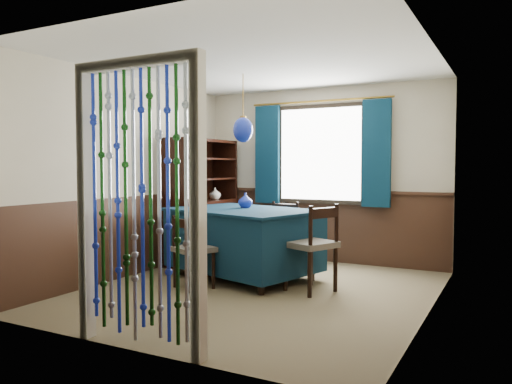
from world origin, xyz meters
The scene contains 22 objects.
floor centered at (0.00, 0.00, 0.00)m, with size 4.00×4.00×0.00m, color brown.
ceiling centered at (0.00, 0.00, 2.50)m, with size 4.00×4.00×0.00m, color silver.
wall_back centered at (0.00, 2.00, 1.25)m, with size 3.60×3.60×0.00m, color beige.
wall_front centered at (0.00, -2.00, 1.25)m, with size 3.60×3.60×0.00m, color beige.
wall_left centered at (-1.80, 0.00, 1.25)m, with size 4.00×4.00×0.00m, color beige.
wall_right centered at (1.80, 0.00, 1.25)m, with size 4.00×4.00×0.00m, color beige.
wainscot_back centered at (0.00, 1.99, 0.50)m, with size 3.60×3.60×0.00m, color #392115.
wainscot_front centered at (0.00, -1.99, 0.50)m, with size 3.60×3.60×0.00m, color #392115.
wainscot_left centered at (-1.79, 0.00, 0.50)m, with size 4.00×4.00×0.00m, color #392115.
wainscot_right centered at (1.79, 0.00, 0.50)m, with size 4.00×4.00×0.00m, color #392115.
window centered at (0.00, 1.95, 1.55)m, with size 1.32×0.12×1.42m, color black.
doorway centered at (0.00, -1.94, 1.05)m, with size 1.16×0.12×2.18m, color silver, non-canonical shape.
dining_table centered at (-0.47, 0.52, 0.49)m, with size 2.03×1.65×0.85m.
chair_near centered at (-0.72, -0.23, 0.44)m, with size 0.53×0.52×0.82m.
chair_far centered at (-0.30, 1.23, 0.48)m, with size 0.45×0.43×0.89m.
chair_left centered at (-1.45, 0.84, 0.48)m, with size 0.46×0.47×0.90m.
chair_right centered at (0.54, 0.26, 0.51)m, with size 0.61×0.62×0.97m.
sideboard centered at (-1.55, 1.20, 0.61)m, with size 0.48×1.35×1.76m.
pendant_lamp centered at (-0.47, 0.52, 1.82)m, with size 0.25×0.25×0.83m.
vase_table centered at (-0.54, 0.69, 0.94)m, with size 0.17×0.17×0.17m, color navy.
bowl_shelf centered at (-1.49, 0.94, 1.23)m, with size 0.21×0.21×0.05m, color beige.
vase_sideboard centered at (-1.49, 1.47, 0.98)m, with size 0.19×0.19×0.20m, color beige.
Camera 1 is at (2.51, -4.82, 1.38)m, focal length 35.00 mm.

